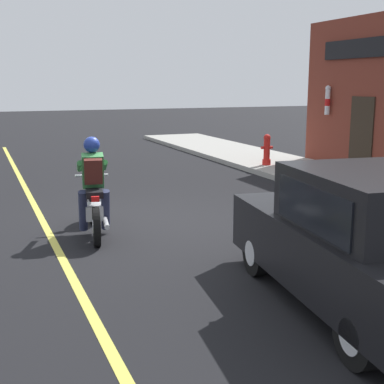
# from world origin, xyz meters

# --- Properties ---
(ground_plane) EXTENTS (80.00, 80.00, 0.00)m
(ground_plane) POSITION_xyz_m (0.00, 0.00, 0.00)
(ground_plane) COLOR black
(sidewalk_curb) EXTENTS (2.60, 22.00, 0.14)m
(sidewalk_curb) POSITION_xyz_m (5.49, 3.00, 0.07)
(sidewalk_curb) COLOR #9E9B93
(sidewalk_curb) RESTS_ON ground
(lane_stripe) EXTENTS (0.12, 19.80, 0.01)m
(lane_stripe) POSITION_xyz_m (-1.80, 3.00, 0.00)
(lane_stripe) COLOR #D1C64C
(lane_stripe) RESTS_ON ground
(motorcycle_with_rider) EXTENTS (0.65, 2.01, 1.62)m
(motorcycle_with_rider) POSITION_xyz_m (-1.10, -0.40, 0.68)
(motorcycle_with_rider) COLOR black
(motorcycle_with_rider) RESTS_ON ground
(car_hatchback) EXTENTS (2.10, 3.96, 1.57)m
(car_hatchback) POSITION_xyz_m (1.01, -4.44, 0.77)
(car_hatchback) COLOR black
(car_hatchback) RESTS_ON ground
(fire_hydrant) EXTENTS (0.36, 0.24, 0.88)m
(fire_hydrant) POSITION_xyz_m (4.90, 4.36, 0.57)
(fire_hydrant) COLOR red
(fire_hydrant) RESTS_ON sidewalk_curb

